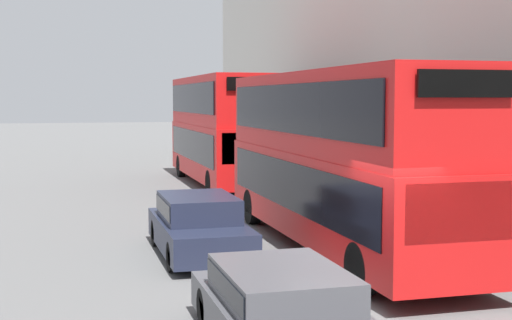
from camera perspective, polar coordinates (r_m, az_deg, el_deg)
ground_plane at (r=12.42m, az=8.30°, el=-12.07°), size 200.00×200.00×0.00m
bus_leading at (r=17.11m, az=6.74°, el=0.61°), size 2.59×11.05×4.24m
bus_second_in_queue at (r=29.91m, az=-2.84°, el=2.76°), size 2.59×10.32×4.53m
car_dark_sedan at (r=10.35m, az=2.18°, el=-11.71°), size 1.89×4.39×1.22m
car_hatchback at (r=16.54m, az=-4.61°, el=-5.12°), size 1.83×4.28×1.39m
pedestrian at (r=16.47m, az=16.47°, el=-5.07°), size 0.36×0.36×1.76m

